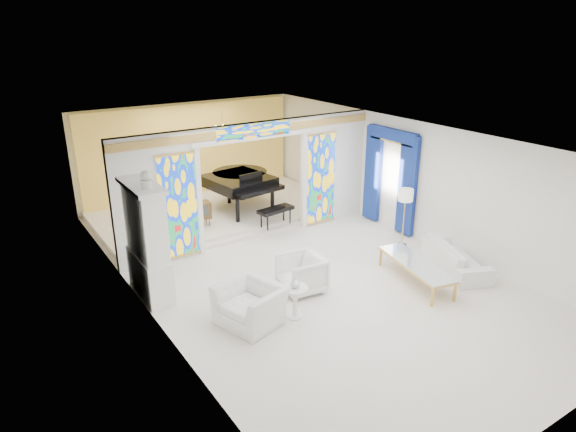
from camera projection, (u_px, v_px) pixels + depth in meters
floor at (298, 267)px, 11.73m from camera, size 12.00×12.00×0.00m
ceiling at (299, 137)px, 10.67m from camera, size 7.00×12.00×0.02m
wall_back at (189, 151)px, 15.89m from camera, size 7.00×0.02×3.00m
wall_front at (565, 337)px, 6.51m from camera, size 7.00×0.02×3.00m
wall_left at (141, 240)px, 9.40m from camera, size 0.02×12.00×3.00m
wall_right at (412, 180)px, 13.00m from camera, size 0.02×12.00×3.00m
partition_wall at (253, 177)px, 12.70m from camera, size 7.00×0.22×3.00m
stained_glass_left at (178, 207)px, 11.70m from camera, size 0.90×0.04×2.40m
stained_glass_right at (321, 179)px, 13.79m from camera, size 0.90×0.04×2.40m
stained_glass_transom at (254, 131)px, 12.21m from camera, size 2.00×0.04×0.34m
alcove_platform at (219, 211)px, 14.90m from camera, size 6.80×3.80×0.18m
gold_curtain_back at (191, 152)px, 15.80m from camera, size 6.70×0.10×2.90m
chandelier at (222, 127)px, 14.06m from camera, size 0.48×0.48×0.30m
blue_drapes at (390, 171)px, 13.47m from camera, size 0.14×1.85×2.65m
china_cabinet at (147, 242)px, 10.13m from camera, size 0.56×1.46×2.72m
armchair_left at (250, 305)px, 9.44m from camera, size 1.28×1.38×0.74m
armchair_right at (302, 274)px, 10.55m from camera, size 0.95×0.93×0.78m
sofa at (456, 256)px, 11.56m from camera, size 1.54×2.17×0.59m
side_table at (295, 298)px, 9.61m from camera, size 0.63×0.63×0.62m
vase at (295, 283)px, 9.50m from camera, size 0.24×0.24×0.20m
coffee_table at (416, 264)px, 10.88m from camera, size 1.07×2.18×0.47m
floor_lamp at (405, 198)px, 12.40m from camera, size 0.46×0.46×1.48m
grand_piano at (241, 180)px, 14.68m from camera, size 2.07×3.21×1.22m
tv_console at (200, 211)px, 13.50m from camera, size 0.59×0.43×0.64m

